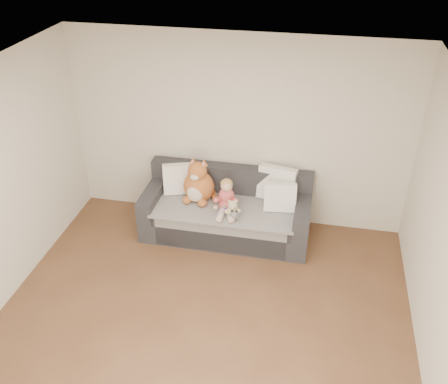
% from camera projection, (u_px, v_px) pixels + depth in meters
% --- Properties ---
extents(room_shell, '(5.00, 5.00, 5.00)m').
position_uv_depth(room_shell, '(200.00, 222.00, 4.79)').
color(room_shell, brown).
rests_on(room_shell, ground).
extents(sofa, '(2.20, 0.94, 0.85)m').
position_uv_depth(sofa, '(227.00, 213.00, 6.68)').
color(sofa, '#252529').
rests_on(sofa, ground).
extents(cushion_left, '(0.49, 0.34, 0.43)m').
position_uv_depth(cushion_left, '(180.00, 179.00, 6.72)').
color(cushion_left, white).
rests_on(cushion_left, sofa).
extents(cushion_right_back, '(0.53, 0.32, 0.47)m').
position_uv_depth(cushion_right_back, '(277.00, 183.00, 6.57)').
color(cushion_right_back, white).
rests_on(cushion_right_back, sofa).
extents(cushion_right_front, '(0.42, 0.22, 0.38)m').
position_uv_depth(cushion_right_front, '(280.00, 197.00, 6.36)').
color(cushion_right_front, white).
rests_on(cushion_right_front, sofa).
extents(toddler, '(0.31, 0.45, 0.44)m').
position_uv_depth(toddler, '(226.00, 198.00, 6.34)').
color(toddler, '#CA5247').
rests_on(toddler, sofa).
extents(plush_cat, '(0.49, 0.42, 0.63)m').
position_uv_depth(plush_cat, '(198.00, 184.00, 6.55)').
color(plush_cat, '#AD5F26').
rests_on(plush_cat, sofa).
extents(teddy_bear, '(0.20, 0.16, 0.26)m').
position_uv_depth(teddy_bear, '(233.00, 210.00, 6.25)').
color(teddy_bear, beige).
rests_on(teddy_bear, sofa).
extents(plush_cow, '(0.14, 0.22, 0.18)m').
position_uv_depth(plush_cow, '(234.00, 214.00, 6.23)').
color(plush_cow, white).
rests_on(plush_cow, sofa).
extents(sippy_cup, '(0.10, 0.07, 0.10)m').
position_uv_depth(sippy_cup, '(225.00, 208.00, 6.38)').
color(sippy_cup, '#613BA1').
rests_on(sippy_cup, sofa).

